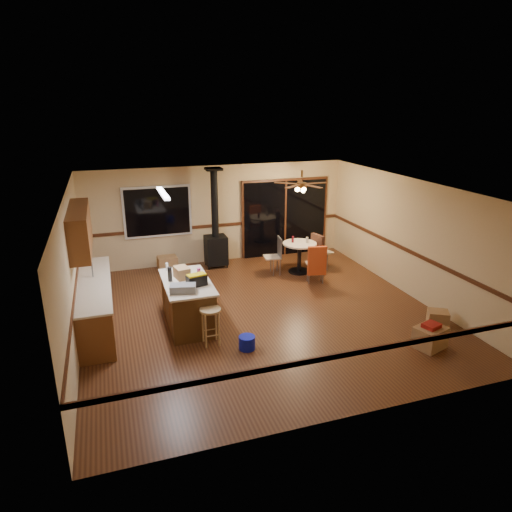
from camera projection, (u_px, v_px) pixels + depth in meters
name	position (u px, v px, depth m)	size (l,w,h in m)	color
floor	(261.00, 313.00, 9.45)	(7.00, 7.00, 0.00)	#502A16
ceiling	(261.00, 188.00, 8.62)	(7.00, 7.00, 0.00)	silver
wall_back	(218.00, 214.00, 12.18)	(7.00, 7.00, 0.00)	tan
wall_front	(348.00, 335.00, 5.89)	(7.00, 7.00, 0.00)	tan
wall_left	(72.00, 273.00, 7.99)	(7.00, 7.00, 0.00)	tan
wall_right	(410.00, 238.00, 10.08)	(7.00, 7.00, 0.00)	tan
chair_rail	(261.00, 268.00, 9.13)	(7.00, 7.00, 0.08)	#452111
window	(158.00, 212.00, 11.59)	(1.72, 0.10, 1.32)	black
sliding_door	(285.00, 218.00, 12.78)	(2.52, 0.10, 2.10)	black
lower_cabinets	(96.00, 305.00, 8.81)	(0.60, 3.00, 0.86)	brown
countertop	(93.00, 283.00, 8.67)	(0.64, 3.04, 0.04)	beige
upper_cabinets	(80.00, 229.00, 8.48)	(0.35, 2.00, 0.80)	brown
kitchen_island	(188.00, 302.00, 8.86)	(0.88, 1.68, 0.90)	#492B12
wood_stove	(216.00, 240.00, 11.90)	(0.55, 0.50, 2.52)	black
ceiling_fan	(302.00, 186.00, 11.02)	(0.24, 0.24, 0.55)	brown
fluorescent_strip	(163.00, 193.00, 8.36)	(0.10, 1.20, 0.04)	white
toolbox_grey	(183.00, 288.00, 8.19)	(0.46, 0.25, 0.14)	slate
toolbox_black	(197.00, 281.00, 8.47)	(0.36, 0.19, 0.20)	black
toolbox_yellow_lid	(196.00, 275.00, 8.44)	(0.34, 0.18, 0.03)	gold
box_on_island	(182.00, 273.00, 8.83)	(0.25, 0.34, 0.22)	#976C43
bottle_dark	(170.00, 274.00, 8.67)	(0.08, 0.08, 0.28)	black
bottle_pink	(199.00, 273.00, 8.80)	(0.07, 0.07, 0.22)	#D84C8C
bottle_white	(167.00, 267.00, 9.22)	(0.05, 0.05, 0.16)	white
bar_stool	(211.00, 326.00, 8.14)	(0.38, 0.38, 0.69)	tan
blue_bucket	(247.00, 343.00, 8.04)	(0.29, 0.29, 0.24)	#0C16B3
dining_table	(299.00, 252.00, 11.56)	(0.86, 0.86, 0.78)	black
glass_red	(293.00, 239.00, 11.49)	(0.06, 0.06, 0.16)	#590C14
glass_cream	(307.00, 240.00, 11.46)	(0.06, 0.06, 0.15)	beige
chair_left	(276.00, 251.00, 11.44)	(0.46, 0.45, 0.51)	#C1AD8F
chair_near	(317.00, 260.00, 10.76)	(0.51, 0.54, 0.70)	#C1AD8F
chair_right	(318.00, 248.00, 11.70)	(0.55, 0.52, 0.70)	#C1AD8F
box_under_window	(168.00, 264.00, 11.74)	(0.48, 0.39, 0.39)	#976C43
box_corner_a	(430.00, 337.00, 8.08)	(0.51, 0.43, 0.39)	#976C43
box_corner_b	(438.00, 318.00, 8.87)	(0.38, 0.32, 0.31)	#976C43
box_small_red	(431.00, 326.00, 8.00)	(0.28, 0.24, 0.08)	maroon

